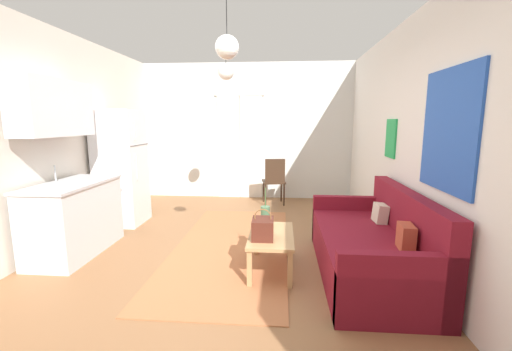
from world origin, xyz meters
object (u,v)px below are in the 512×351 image
pendant_lamp_near (227,47)px  couch (375,249)px  handbag (263,228)px  pendant_lamp_far (226,72)px  coffee_table (271,239)px  refrigerator (121,168)px  accent_chair (274,179)px  bamboo_vase (265,216)px

pendant_lamp_near → couch: bearing=4.5°
handbag → pendant_lamp_far: bearing=111.8°
couch → coffee_table: bearing=178.8°
couch → coffee_table: 1.09m
handbag → refrigerator: (-2.32, 1.64, 0.38)m
pendant_lamp_far → couch: bearing=-38.7°
pendant_lamp_near → pendant_lamp_far: bearing=100.1°
handbag → refrigerator: bearing=144.7°
couch → accent_chair: (-1.13, 2.86, 0.22)m
bamboo_vase → pendant_lamp_far: pendant_lamp_far is taller
pendant_lamp_far → handbag: bearing=-68.2°
couch → pendant_lamp_near: bearing=-175.5°
bamboo_vase → accent_chair: (0.04, 2.56, -0.02)m
handbag → refrigerator: 2.87m
coffee_table → refrigerator: size_ratio=0.49×
coffee_table → refrigerator: (-2.40, 1.50, 0.54)m
bamboo_vase → handbag: (-0.00, -0.42, -0.01)m
bamboo_vase → pendant_lamp_far: bearing=118.8°
handbag → accent_chair: 2.98m
bamboo_vase → accent_chair: accent_chair is taller
accent_chair → pendant_lamp_near: pendant_lamp_near is taller
handbag → pendant_lamp_far: size_ratio=0.53×
accent_chair → pendant_lamp_near: 3.50m
coffee_table → pendant_lamp_near: bearing=-161.7°
couch → handbag: 1.20m
pendant_lamp_far → bamboo_vase: bearing=-61.2°
refrigerator → pendant_lamp_near: size_ratio=3.02×
pendant_lamp_near → bamboo_vase: bearing=49.9°
coffee_table → handbag: 0.24m
coffee_table → accent_chair: accent_chair is taller
couch → coffee_table: size_ratio=2.32×
handbag → pendant_lamp_near: pendant_lamp_near is taller
bamboo_vase → pendant_lamp_near: bearing=-130.1°
couch → refrigerator: (-3.50, 1.52, 0.61)m
couch → refrigerator: size_ratio=1.12×
coffee_table → bamboo_vase: 0.34m
coffee_table → handbag: bearing=-120.2°
refrigerator → pendant_lamp_near: bearing=-39.7°
bamboo_vase → pendant_lamp_near: pendant_lamp_near is taller
couch → handbag: bearing=-174.1°
couch → refrigerator: bearing=156.5°
refrigerator → accent_chair: 2.74m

